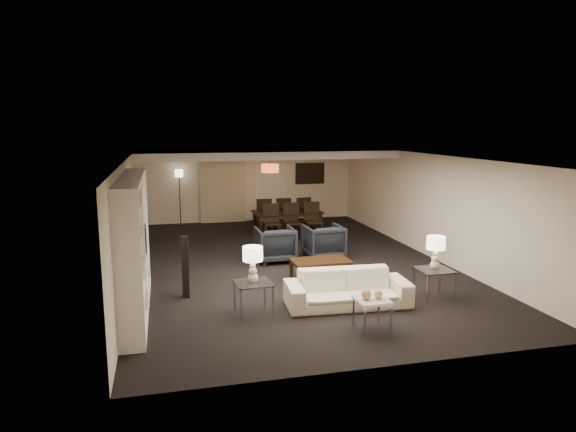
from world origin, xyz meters
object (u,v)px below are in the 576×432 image
at_px(marble_table, 372,314).
at_px(coffee_table, 321,270).
at_px(chair_fr, 301,213).
at_px(table_lamp_left, 253,265).
at_px(television, 138,244).
at_px(chair_nl, 272,223).
at_px(armchair_left, 275,244).
at_px(pendant_light, 270,168).
at_px(chair_fl, 263,215).
at_px(armchair_right, 324,242).
at_px(table_lamp_right, 435,253).
at_px(vase_amber, 130,226).
at_px(vase_blue, 130,265).
at_px(floor_speaker, 185,267).
at_px(side_table_left, 253,298).
at_px(chair_nm, 293,222).
at_px(side_table_right, 434,284).
at_px(dining_table, 287,223).
at_px(chair_fm, 282,214).
at_px(floor_lamp, 180,198).
at_px(sofa, 348,289).
at_px(chair_nr, 313,221).

bearing_deg(marble_table, coffee_table, 90.00).
bearing_deg(chair_fr, table_lamp_left, 63.63).
height_order(television, chair_nl, television).
distance_m(armchair_left, chair_fr, 3.77).
relative_size(armchair_left, television, 0.89).
bearing_deg(pendant_light, chair_fl, 162.91).
bearing_deg(armchair_right, table_lamp_right, 106.03).
bearing_deg(vase_amber, vase_blue, -90.00).
relative_size(chair_fl, chair_fr, 1.00).
bearing_deg(floor_speaker, side_table_left, -42.72).
height_order(armchair_right, chair_fl, chair_fl).
height_order(pendant_light, chair_fr, pendant_light).
bearing_deg(vase_blue, chair_nm, 56.28).
xyz_separation_m(side_table_right, chair_fr, (-0.73, 6.72, 0.24)).
distance_m(armchair_left, chair_fl, 3.45).
bearing_deg(dining_table, armchair_right, -86.69).
height_order(vase_amber, chair_fm, vase_amber).
bearing_deg(pendant_light, vase_amber, -118.15).
bearing_deg(table_lamp_right, chair_fl, 106.01).
distance_m(pendant_light, coffee_table, 5.34).
height_order(side_table_left, floor_lamp, floor_lamp).
distance_m(table_lamp_left, vase_blue, 2.03).
height_order(pendant_light, chair_nl, pendant_light).
bearing_deg(chair_nm, sofa, -95.44).
relative_size(marble_table, chair_fl, 0.49).
bearing_deg(chair_fm, vase_amber, 61.37).
xyz_separation_m(armchair_left, table_lamp_left, (-1.10, -3.30, 0.46)).
xyz_separation_m(table_lamp_left, chair_nr, (2.67, 5.42, -0.36)).
bearing_deg(television, sofa, -109.51).
bearing_deg(floor_lamp, side_table_left, -83.71).
relative_size(pendant_light, sofa, 0.24).
bearing_deg(vase_blue, armchair_left, 51.94).
bearing_deg(pendant_light, chair_fm, 9.25).
distance_m(side_table_left, floor_speaker, 1.61).
height_order(side_table_right, chair_nl, chair_nl).
distance_m(armchair_right, vase_amber, 5.56).
bearing_deg(marble_table, chair_fr, 82.93).
bearing_deg(vase_amber, chair_fr, 55.95).
xyz_separation_m(armchair_left, vase_amber, (-3.03, -3.38, 1.23)).
bearing_deg(chair_fl, chair_nl, 91.13).
bearing_deg(floor_lamp, dining_table, -37.38).
bearing_deg(chair_nr, dining_table, 134.06).
bearing_deg(dining_table, chair_nl, -134.12).
relative_size(table_lamp_left, chair_fm, 0.60).
distance_m(table_lamp_right, chair_fm, 6.86).
relative_size(television, chair_nr, 0.98).
relative_size(side_table_left, table_lamp_left, 0.97).
height_order(coffee_table, armchair_left, armchair_left).
relative_size(armchair_right, dining_table, 0.45).
height_order(armchair_right, dining_table, armchair_right).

